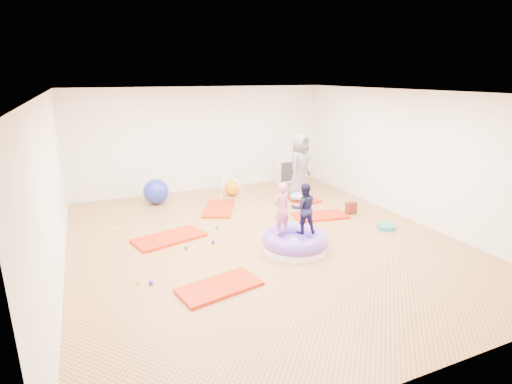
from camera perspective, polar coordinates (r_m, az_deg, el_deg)
name	(u,v)px	position (r m, az deg, el deg)	size (l,w,h in m)	color
room	(262,170)	(7.38, 0.93, 3.13)	(7.01, 8.01, 2.81)	#C99246
gym_mat_front_left	(219,287)	(6.19, -5.25, -13.35)	(1.23, 0.62, 0.05)	red
gym_mat_mid_left	(169,238)	(8.04, -12.30, -6.43)	(1.34, 0.67, 0.06)	red
gym_mat_center_back	(219,208)	(9.58, -5.37, -2.36)	(1.28, 0.64, 0.05)	red
gym_mat_right	(320,216)	(9.17, 9.18, -3.37)	(1.19, 0.59, 0.05)	red
gym_mat_rear_right	(300,198)	(10.40, 6.33, -0.89)	(1.06, 0.53, 0.04)	red
inflatable_cushion	(295,242)	(7.40, 5.60, -7.10)	(1.23, 1.23, 0.39)	white
child_pink	(282,206)	(7.16, 3.67, -2.01)	(0.35, 0.23, 0.96)	#D46A97
child_navy	(304,206)	(7.25, 6.85, -1.96)	(0.46, 0.36, 0.94)	#171737
adult_caregiver	(300,166)	(10.22, 6.25, 3.72)	(0.81, 0.52, 1.65)	slate
infant	(297,196)	(10.09, 5.93, -0.63)	(0.36, 0.37, 0.21)	#84B5D0
ball_pit_balls	(172,249)	(7.52, -11.90, -7.96)	(1.98, 2.60, 0.07)	#222FA5
exercise_ball_blue	(156,192)	(10.19, -14.08, 0.05)	(0.62, 0.62, 0.62)	#222FA5
exercise_ball_orange	(232,188)	(10.63, -3.46, 0.56)	(0.40, 0.40, 0.40)	orange
infant_play_gym	(228,182)	(10.70, -4.03, 1.37)	(0.64, 0.61, 0.49)	white
cube_shelf	(287,171)	(12.03, 4.50, 3.08)	(0.67, 0.33, 0.67)	white
balance_disc	(386,227)	(8.80, 18.09, -4.74)	(0.38, 0.38, 0.08)	#1E837C
backpack	(351,208)	(9.48, 13.44, -2.25)	(0.24, 0.15, 0.27)	#922806
yellow_toy	(241,279)	(6.41, -2.11, -12.32)	(0.21, 0.21, 0.03)	yellow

